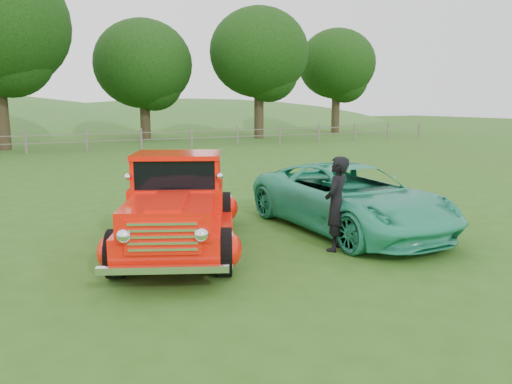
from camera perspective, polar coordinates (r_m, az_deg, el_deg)
name	(u,v)px	position (r m, az deg, el deg)	size (l,w,h in m)	color
ground	(290,276)	(7.90, 3.94, -9.55)	(140.00, 140.00, 0.00)	#295115
distant_hills	(8,164)	(66.26, -26.47, 2.93)	(116.00, 60.00, 18.00)	#295A21
fence_line	(86,141)	(28.73, -18.81, 5.59)	(48.00, 0.12, 1.20)	#655C55
tree_near_east	(143,64)	(36.56, -12.78, 14.06)	(6.80, 6.80, 8.33)	#302618
tree_mid_east	(259,53)	(37.54, 0.34, 15.62)	(7.20, 7.20, 9.44)	#302618
tree_far_east	(337,64)	(44.71, 9.23, 14.22)	(6.60, 6.60, 8.86)	#302618
red_pickup	(179,206)	(9.22, -8.79, -1.61)	(3.59, 5.27, 1.78)	black
teal_sedan	(350,198)	(10.62, 10.65, -0.65)	(2.30, 4.99, 1.39)	#2AA97E
man	(336,204)	(9.11, 9.18, -1.35)	(0.63, 0.41, 1.72)	black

